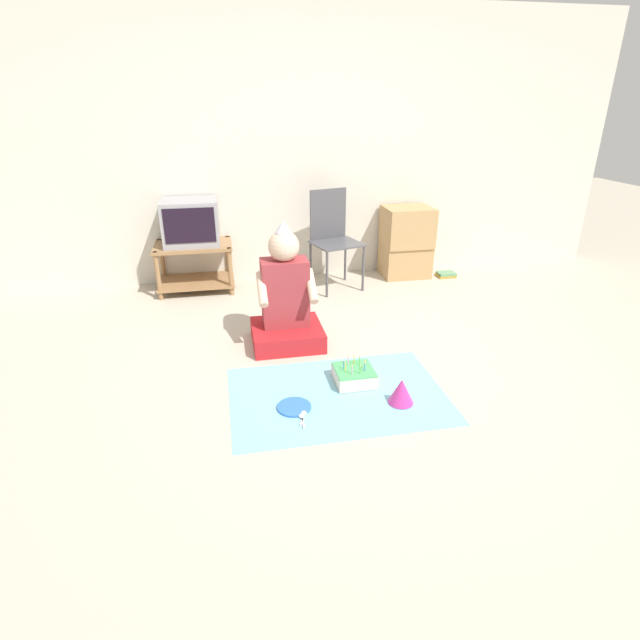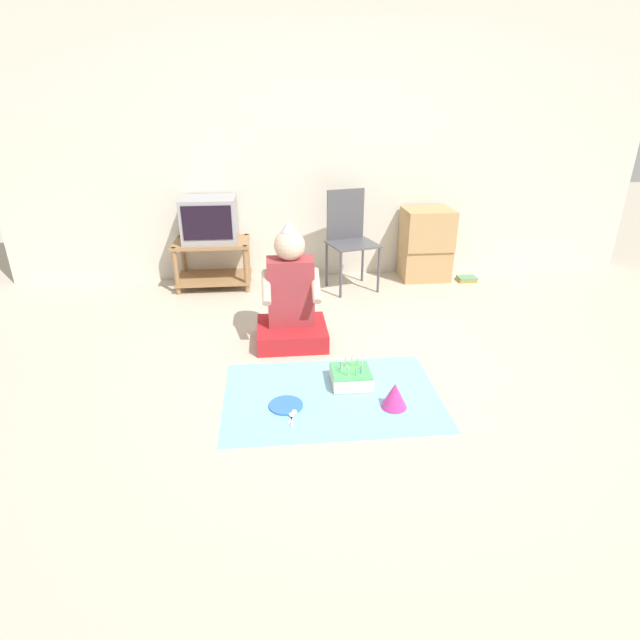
% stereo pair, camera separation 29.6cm
% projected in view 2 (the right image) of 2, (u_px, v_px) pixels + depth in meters
% --- Properties ---
extents(ground_plane, '(16.00, 16.00, 0.00)m').
position_uv_depth(ground_plane, '(369.00, 384.00, 3.27)').
color(ground_plane, '#BCB29E').
extents(wall_back, '(6.40, 0.06, 2.55)m').
position_uv_depth(wall_back, '(329.00, 148.00, 4.85)').
color(wall_back, beige).
rests_on(wall_back, ground_plane).
extents(tv_stand, '(0.72, 0.49, 0.46)m').
position_uv_depth(tv_stand, '(213.00, 259.00, 4.89)').
color(tv_stand, '#997047').
rests_on(tv_stand, ground_plane).
extents(tv, '(0.51, 0.44, 0.41)m').
position_uv_depth(tv, '(210.00, 219.00, 4.74)').
color(tv, '#99999E').
rests_on(tv, tv_stand).
extents(folding_chair, '(0.52, 0.49, 0.94)m').
position_uv_depth(folding_chair, '(349.00, 233.00, 4.78)').
color(folding_chair, '#4C4C51').
rests_on(folding_chair, ground_plane).
extents(cardboard_box_stack, '(0.48, 0.41, 0.72)m').
position_uv_depth(cardboard_box_stack, '(426.00, 244.00, 5.06)').
color(cardboard_box_stack, tan).
rests_on(cardboard_box_stack, ground_plane).
extents(book_pile, '(0.19, 0.14, 0.05)m').
position_uv_depth(book_pile, '(466.00, 279.00, 5.12)').
color(book_pile, '#A88933').
rests_on(book_pile, ground_plane).
extents(person_seated, '(0.52, 0.48, 0.94)m').
position_uv_depth(person_seated, '(291.00, 302.00, 3.74)').
color(person_seated, red).
rests_on(person_seated, ground_plane).
extents(party_cloth, '(1.35, 0.92, 0.01)m').
position_uv_depth(party_cloth, '(332.00, 396.00, 3.14)').
color(party_cloth, '#7FC6E0').
rests_on(party_cloth, ground_plane).
extents(birthday_cake, '(0.25, 0.25, 0.16)m').
position_uv_depth(birthday_cake, '(351.00, 377.00, 3.25)').
color(birthday_cake, '#F4E0C6').
rests_on(birthday_cake, party_cloth).
extents(party_hat_blue, '(0.16, 0.16, 0.16)m').
position_uv_depth(party_hat_blue, '(395.00, 395.00, 2.99)').
color(party_hat_blue, '#CC338C').
rests_on(party_hat_blue, party_cloth).
extents(paper_plate, '(0.21, 0.21, 0.01)m').
position_uv_depth(paper_plate, '(286.00, 405.00, 3.03)').
color(paper_plate, blue).
rests_on(paper_plate, party_cloth).
extents(plastic_spoon_near, '(0.06, 0.14, 0.01)m').
position_uv_depth(plastic_spoon_near, '(294.00, 413.00, 2.95)').
color(plastic_spoon_near, white).
rests_on(plastic_spoon_near, party_cloth).
extents(plastic_spoon_far, '(0.04, 0.15, 0.01)m').
position_uv_depth(plastic_spoon_far, '(292.00, 416.00, 2.92)').
color(plastic_spoon_far, white).
rests_on(plastic_spoon_far, party_cloth).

